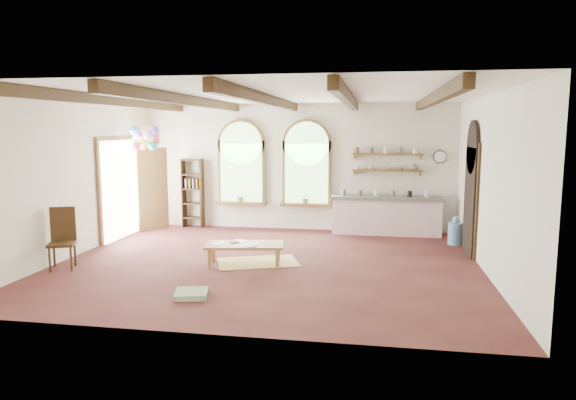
% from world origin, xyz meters
% --- Properties ---
extents(floor, '(8.00, 8.00, 0.00)m').
position_xyz_m(floor, '(0.00, 0.00, 0.00)').
color(floor, '#572824').
rests_on(floor, ground).
extents(ceiling_beams, '(6.20, 6.80, 0.18)m').
position_xyz_m(ceiling_beams, '(0.00, 0.00, 3.10)').
color(ceiling_beams, '#3D2613').
rests_on(ceiling_beams, ceiling).
extents(window_left, '(1.30, 0.28, 2.20)m').
position_xyz_m(window_left, '(-1.40, 3.43, 1.63)').
color(window_left, brown).
rests_on(window_left, floor).
extents(window_right, '(1.30, 0.28, 2.20)m').
position_xyz_m(window_right, '(0.30, 3.43, 1.63)').
color(window_right, brown).
rests_on(window_right, floor).
extents(left_doorway, '(0.10, 1.90, 2.50)m').
position_xyz_m(left_doorway, '(-3.95, 1.80, 1.15)').
color(left_doorway, brown).
rests_on(left_doorway, floor).
extents(right_doorway, '(0.10, 1.30, 2.40)m').
position_xyz_m(right_doorway, '(3.95, 1.50, 1.10)').
color(right_doorway, black).
rests_on(right_doorway, floor).
extents(kitchen_counter, '(2.68, 0.62, 0.94)m').
position_xyz_m(kitchen_counter, '(2.30, 3.20, 0.48)').
color(kitchen_counter, beige).
rests_on(kitchen_counter, floor).
extents(wall_shelf_lower, '(1.70, 0.24, 0.04)m').
position_xyz_m(wall_shelf_lower, '(2.30, 3.38, 1.55)').
color(wall_shelf_lower, brown).
rests_on(wall_shelf_lower, wall_back).
extents(wall_shelf_upper, '(1.70, 0.24, 0.04)m').
position_xyz_m(wall_shelf_upper, '(2.30, 3.38, 1.95)').
color(wall_shelf_upper, brown).
rests_on(wall_shelf_upper, wall_back).
extents(wall_clock, '(0.32, 0.04, 0.32)m').
position_xyz_m(wall_clock, '(3.55, 3.45, 1.90)').
color(wall_clock, black).
rests_on(wall_clock, wall_back).
extents(bookshelf, '(0.53, 0.32, 1.80)m').
position_xyz_m(bookshelf, '(-2.70, 3.32, 0.90)').
color(bookshelf, '#3D2613').
rests_on(bookshelf, floor).
extents(coffee_table, '(1.55, 0.89, 0.42)m').
position_xyz_m(coffee_table, '(-0.40, -0.20, 0.37)').
color(coffee_table, '#A3744B').
rests_on(coffee_table, floor).
extents(side_chair, '(0.58, 0.58, 1.14)m').
position_xyz_m(side_chair, '(-3.66, -1.00, 0.33)').
color(side_chair, '#3D2613').
rests_on(side_chair, floor).
extents(floor_mat, '(1.76, 1.42, 0.02)m').
position_xyz_m(floor_mat, '(-0.20, 0.01, 0.01)').
color(floor_mat, tan).
rests_on(floor_mat, floor).
extents(floor_cushion, '(0.59, 0.59, 0.08)m').
position_xyz_m(floor_cushion, '(-0.76, -2.13, 0.04)').
color(floor_cushion, gray).
rests_on(floor_cushion, floor).
extents(water_jug_a, '(0.32, 0.32, 0.62)m').
position_xyz_m(water_jug_a, '(3.10, 3.20, 0.27)').
color(water_jug_a, '#5E94CB').
rests_on(water_jug_a, floor).
extents(water_jug_b, '(0.33, 0.33, 0.64)m').
position_xyz_m(water_jug_b, '(3.82, 2.30, 0.27)').
color(water_jug_b, '#5E94CB').
rests_on(water_jug_b, floor).
extents(balloon_cluster, '(0.81, 0.81, 1.14)m').
position_xyz_m(balloon_cluster, '(-3.40, 2.11, 2.35)').
color(balloon_cluster, white).
rests_on(balloon_cluster, floor).
extents(table_book, '(0.25, 0.27, 0.02)m').
position_xyz_m(table_book, '(-0.70, -0.15, 0.43)').
color(table_book, olive).
rests_on(table_book, coffee_table).
extents(tablet, '(0.24, 0.30, 0.01)m').
position_xyz_m(tablet, '(-0.23, -0.33, 0.42)').
color(tablet, black).
rests_on(tablet, coffee_table).
extents(potted_plant_left, '(0.27, 0.23, 0.30)m').
position_xyz_m(potted_plant_left, '(-1.40, 3.32, 0.85)').
color(potted_plant_left, '#598C4C').
rests_on(potted_plant_left, window_left).
extents(potted_plant_right, '(0.27, 0.23, 0.30)m').
position_xyz_m(potted_plant_right, '(0.30, 3.32, 0.85)').
color(potted_plant_right, '#598C4C').
rests_on(potted_plant_right, window_right).
extents(shelf_cup_a, '(0.12, 0.10, 0.10)m').
position_xyz_m(shelf_cup_a, '(1.55, 3.38, 1.62)').
color(shelf_cup_a, white).
rests_on(shelf_cup_a, wall_shelf_lower).
extents(shelf_cup_b, '(0.10, 0.10, 0.09)m').
position_xyz_m(shelf_cup_b, '(1.90, 3.38, 1.62)').
color(shelf_cup_b, beige).
rests_on(shelf_cup_b, wall_shelf_lower).
extents(shelf_bowl_a, '(0.22, 0.22, 0.05)m').
position_xyz_m(shelf_bowl_a, '(2.25, 3.38, 1.60)').
color(shelf_bowl_a, beige).
rests_on(shelf_bowl_a, wall_shelf_lower).
extents(shelf_bowl_b, '(0.20, 0.20, 0.06)m').
position_xyz_m(shelf_bowl_b, '(2.60, 3.38, 1.60)').
color(shelf_bowl_b, '#8C664C').
rests_on(shelf_bowl_b, wall_shelf_lower).
extents(shelf_vase, '(0.18, 0.18, 0.19)m').
position_xyz_m(shelf_vase, '(2.95, 3.38, 1.67)').
color(shelf_vase, slate).
rests_on(shelf_vase, wall_shelf_lower).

